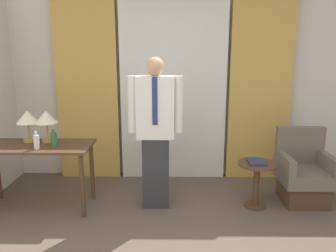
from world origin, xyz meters
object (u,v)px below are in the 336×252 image
at_px(book, 257,162).
at_px(bottle_by_lamp, 54,139).
at_px(bottle_near_edge, 37,142).
at_px(person, 156,128).
at_px(side_table, 257,177).
at_px(desk, 35,154).
at_px(table_lamp_left, 28,119).
at_px(table_lamp_right, 46,119).
at_px(armchair, 303,175).

bearing_deg(book, bottle_by_lamp, -178.08).
bearing_deg(bottle_near_edge, person, 8.85).
xyz_separation_m(bottle_by_lamp, book, (2.26, 0.08, -0.28)).
distance_m(bottle_by_lamp, side_table, 2.32).
bearing_deg(desk, table_lamp_left, 128.38).
bearing_deg(table_lamp_left, desk, -51.62).
distance_m(bottle_near_edge, person, 1.28).
distance_m(desk, table_lamp_right, 0.42).
bearing_deg(side_table, bottle_near_edge, -175.43).
height_order(table_lamp_left, armchair, table_lamp_left).
height_order(table_lamp_right, person, person).
bearing_deg(bottle_near_edge, table_lamp_right, 87.00).
xyz_separation_m(desk, bottle_by_lamp, (0.24, -0.04, 0.19)).
bearing_deg(side_table, bottle_by_lamp, -177.89).
distance_m(bottle_by_lamp, armchair, 2.93).
bearing_deg(armchair, table_lamp_left, -178.68).
bearing_deg(armchair, person, -174.74).
xyz_separation_m(armchair, side_table, (-0.60, -0.17, 0.04)).
xyz_separation_m(desk, table_lamp_right, (0.11, 0.14, 0.38)).
bearing_deg(table_lamp_left, person, -3.45).
bearing_deg(person, side_table, -0.16).
height_order(side_table, book, book).
xyz_separation_m(bottle_near_edge, book, (2.41, 0.19, -0.28)).
bearing_deg(book, side_table, 37.09).
xyz_separation_m(table_lamp_left, bottle_near_edge, (0.20, -0.28, -0.19)).
relative_size(table_lamp_left, side_table, 0.68).
relative_size(table_lamp_right, side_table, 0.68).
relative_size(table_lamp_right, book, 1.67).
height_order(table_lamp_left, bottle_by_lamp, table_lamp_left).
bearing_deg(desk, person, 2.01).
distance_m(desk, bottle_near_edge, 0.26).
distance_m(table_lamp_left, table_lamp_right, 0.21).
height_order(bottle_near_edge, side_table, bottle_near_edge).
relative_size(person, book, 7.89).
bearing_deg(bottle_near_edge, armchair, 6.77).
bearing_deg(table_lamp_right, side_table, -2.18).
bearing_deg(book, bottle_near_edge, -175.60).
bearing_deg(desk, book, 0.84).
bearing_deg(desk, bottle_by_lamp, -9.31).
xyz_separation_m(table_lamp_right, bottle_by_lamp, (0.13, -0.17, -0.19)).
distance_m(table_lamp_right, bottle_near_edge, 0.34).
relative_size(armchair, book, 4.01).
distance_m(table_lamp_right, armchair, 3.09).
bearing_deg(person, armchair, 5.26).
bearing_deg(armchair, table_lamp_right, -178.59).
relative_size(bottle_near_edge, side_table, 0.36).
height_order(armchair, side_table, armchair).
relative_size(table_lamp_right, person, 0.21).
xyz_separation_m(bottle_near_edge, person, (1.26, 0.20, 0.11)).
bearing_deg(table_lamp_left, book, -2.18).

